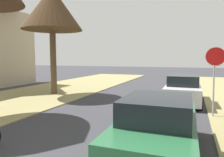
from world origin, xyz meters
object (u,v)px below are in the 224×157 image
stop_sign_far (215,66)px  street_tree_left_mid_b (52,9)px  parked_sedan_white (183,90)px  parked_sedan_green (158,128)px

stop_sign_far → street_tree_left_mid_b: 10.77m
stop_sign_far → parked_sedan_white: (-1.35, 2.71, -1.45)m
parked_sedan_green → parked_sedan_white: (0.30, 7.18, 0.00)m
stop_sign_far → parked_sedan_green: bearing=-110.3°
street_tree_left_mid_b → parked_sedan_white: (8.52, 0.40, -5.09)m
street_tree_left_mid_b → parked_sedan_green: (8.22, -6.78, -5.09)m
street_tree_left_mid_b → parked_sedan_white: street_tree_left_mid_b is taller
parked_sedan_white → parked_sedan_green: bearing=-92.4°
stop_sign_far → parked_sedan_white: bearing=116.6°
parked_sedan_green → parked_sedan_white: same height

